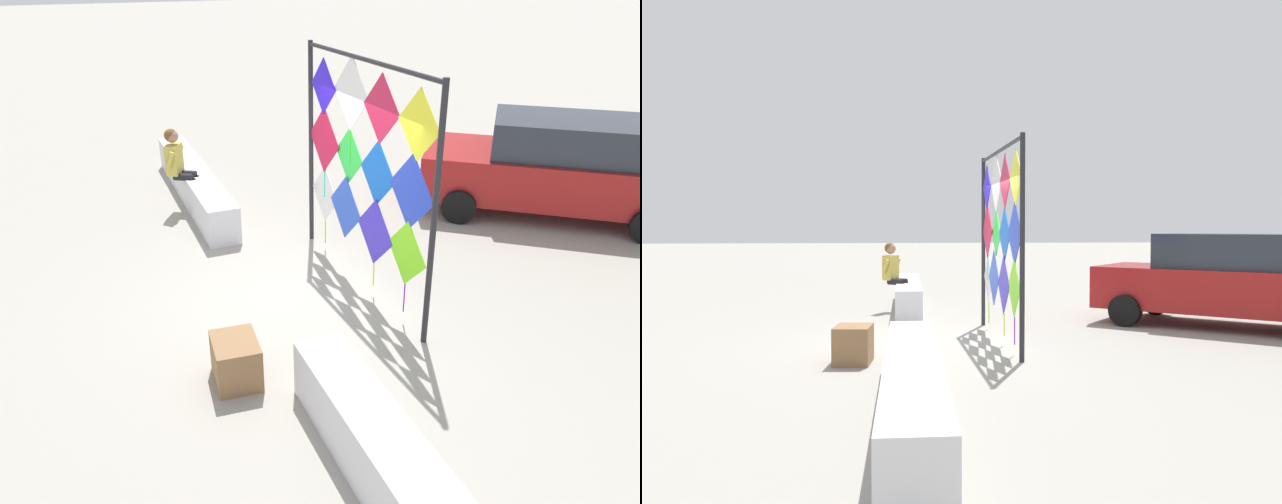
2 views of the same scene
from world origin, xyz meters
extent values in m
plane|color=#9E998E|center=(0.00, 0.00, 0.00)|extent=(120.00, 120.00, 0.00)
cube|color=silver|center=(-4.12, -0.56, 0.31)|extent=(4.51, 0.51, 0.61)
cylinder|color=#232328|center=(-1.67, 0.79, 1.52)|extent=(0.07, 0.07, 3.04)
cylinder|color=#232328|center=(1.57, 0.92, 1.52)|extent=(0.07, 0.07, 3.04)
cylinder|color=#232328|center=(-0.05, 0.86, 2.99)|extent=(3.24, 0.18, 0.06)
cube|color=white|center=(-1.20, 0.83, 0.91)|extent=(0.85, 0.05, 0.85)
cylinder|color=#7CE516|center=(-1.20, 0.84, 0.29)|extent=(0.02, 0.02, 0.38)
cube|color=blue|center=(-0.47, 0.82, 0.96)|extent=(0.90, 0.05, 0.90)
cube|color=#3627D3|center=(0.35, 0.86, 0.92)|extent=(0.89, 0.05, 0.89)
cylinder|color=#D4E516|center=(0.35, 0.87, 0.31)|extent=(0.02, 0.02, 0.33)
cube|color=#78EC18|center=(1.10, 0.89, 0.95)|extent=(0.82, 0.04, 0.82)
cylinder|color=#8816E5|center=(1.10, 0.90, 0.34)|extent=(0.02, 0.02, 0.39)
cube|color=red|center=(-1.20, 0.81, 1.74)|extent=(0.95, 0.05, 0.95)
cylinder|color=#16E5B6|center=(-1.20, 0.82, 1.07)|extent=(0.02, 0.02, 0.39)
cube|color=#28DD43|center=(-0.46, 0.86, 1.70)|extent=(0.76, 0.04, 0.76)
cube|color=blue|center=(0.32, 0.87, 1.69)|extent=(0.84, 0.04, 0.84)
cube|color=blue|center=(1.10, 0.90, 1.71)|extent=(0.90, 0.05, 0.90)
cylinder|color=yellow|center=(1.10, 0.91, 1.03)|extent=(0.02, 0.02, 0.44)
cube|color=#270DEE|center=(-1.20, 0.80, 2.49)|extent=(0.76, 0.04, 0.76)
cube|color=white|center=(-0.42, 0.84, 2.53)|extent=(0.95, 0.05, 0.95)
cylinder|color=#2BE516|center=(-0.42, 0.85, 1.83)|extent=(0.02, 0.02, 0.45)
cube|color=#CC1842|center=(0.35, 0.87, 2.49)|extent=(0.83, 0.04, 0.83)
cube|color=#F9F62A|center=(1.15, 0.90, 2.48)|extent=(0.80, 0.04, 0.80)
cylinder|color=black|center=(-3.49, -0.70, 0.31)|extent=(0.11, 0.11, 0.61)
cylinder|color=black|center=(-3.58, -0.84, 0.64)|extent=(0.29, 0.36, 0.13)
cube|color=navy|center=(-3.46, -0.64, 0.04)|extent=(0.21, 0.26, 0.09)
cylinder|color=black|center=(-3.63, -0.61, 0.31)|extent=(0.11, 0.11, 0.61)
cylinder|color=black|center=(-3.72, -0.75, 0.64)|extent=(0.29, 0.36, 0.13)
cube|color=navy|center=(-3.60, -0.56, 0.04)|extent=(0.21, 0.26, 0.09)
cube|color=gold|center=(-3.74, -0.94, 0.93)|extent=(0.41, 0.36, 0.52)
sphere|color=#A37556|center=(-3.74, -0.94, 1.33)|extent=(0.22, 0.22, 0.22)
sphere|color=brown|center=(-3.75, -0.96, 1.35)|extent=(0.22, 0.22, 0.22)
cylinder|color=gold|center=(-3.54, -1.04, 0.98)|extent=(0.16, 0.19, 0.31)
cylinder|color=gold|center=(-3.92, -0.80, 0.98)|extent=(0.16, 0.19, 0.31)
cube|color=maroon|center=(-1.12, 5.07, 0.67)|extent=(4.16, 4.52, 0.77)
cube|color=#282D38|center=(-1.03, 5.19, 1.37)|extent=(2.79, 2.91, 0.62)
cylinder|color=black|center=(-1.33, 3.34, 0.29)|extent=(0.54, 0.59, 0.58)
cylinder|color=black|center=(-2.77, 4.51, 0.29)|extent=(0.54, 0.59, 0.58)
cylinder|color=black|center=(-0.92, 6.79, 0.29)|extent=(0.54, 0.59, 0.58)
cube|color=olive|center=(1.44, -1.31, 0.25)|extent=(0.63, 0.52, 0.50)
camera|label=1|loc=(6.69, -2.53, 4.10)|focal=34.41mm
camera|label=2|loc=(9.99, -0.62, 1.81)|focal=36.21mm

